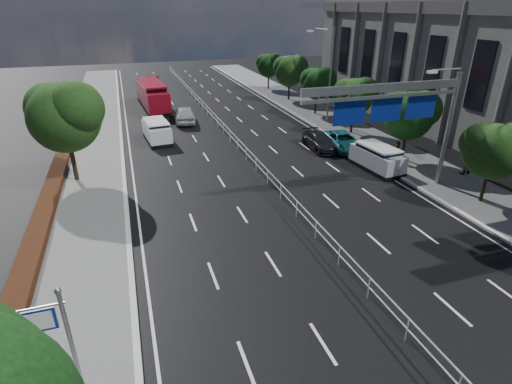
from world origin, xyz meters
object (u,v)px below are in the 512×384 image
overhead_gantry (399,104)px  red_bus (152,95)px  pedestrian_a (397,151)px  near_car_dark (153,82)px  pedestrian_b (466,161)px  parked_car_dark (320,141)px  toilet_sign (49,334)px  white_minivan (157,131)px  silver_minivan (377,158)px  near_car_silver (185,114)px  parked_car_teal (343,141)px

overhead_gantry → red_bus: bearing=113.1°
pedestrian_a → near_car_dark: bearing=-70.5°
pedestrian_a → pedestrian_b: (2.96, -3.53, 0.18)m
red_bus → parked_car_dark: red_bus is taller
parked_car_dark → toilet_sign: bearing=-131.3°
white_minivan → near_car_dark: size_ratio=0.86×
toilet_sign → parked_car_dark: bearing=47.4°
toilet_sign → white_minivan: 25.77m
white_minivan → pedestrian_b: 24.19m
red_bus → parked_car_dark: (11.67, -19.00, -0.92)m
near_car_dark → overhead_gantry: bearing=111.0°
white_minivan → parked_car_dark: size_ratio=1.01×
toilet_sign → near_car_dark: 51.02m
toilet_sign → parked_car_dark: toilet_sign is taller
near_car_dark → silver_minivan: (12.40, -36.95, 0.03)m
parked_car_dark → pedestrian_a: pedestrian_a is taller
pedestrian_a → near_car_silver: bearing=-53.7°
pedestrian_a → parked_car_teal: bearing=-65.3°
parked_car_dark → silver_minivan: bearing=-70.4°
pedestrian_b → silver_minivan: bearing=-29.5°
toilet_sign → parked_car_dark: size_ratio=0.99×
toilet_sign → pedestrian_b: 26.67m
overhead_gantry → near_car_silver: (-9.45, 20.66, -4.79)m
parked_car_dark → pedestrian_b: bearing=-48.9°
near_car_silver → parked_car_dark: near_car_silver is taller
red_bus → pedestrian_a: 28.43m
near_car_silver → silver_minivan: size_ratio=1.09×
overhead_gantry → red_bus: (-11.91, 27.95, -4.05)m
toilet_sign → silver_minivan: size_ratio=0.98×
red_bus → overhead_gantry: bearing=-70.9°
red_bus → near_car_silver: bearing=-75.3°
red_bus → near_car_dark: (1.07, 12.52, -0.70)m
toilet_sign → parked_car_dark: 25.90m
overhead_gantry → silver_minivan: (1.56, 3.52, -4.73)m
parked_car_teal → parked_car_dark: bearing=169.5°
silver_minivan → pedestrian_a: bearing=12.0°
parked_car_teal → pedestrian_b: size_ratio=2.52×
toilet_sign → parked_car_teal: 26.76m
parked_car_teal → pedestrian_a: pedestrian_a is taller
toilet_sign → pedestrian_a: bearing=33.7°
red_bus → parked_car_teal: 23.77m
pedestrian_b → overhead_gantry: bearing=5.4°
overhead_gantry → parked_car_teal: bearing=79.5°
red_bus → silver_minivan: (13.47, -24.43, -0.68)m
white_minivan → near_car_silver: size_ratio=0.92×
overhead_gantry → pedestrian_b: size_ratio=5.35×
white_minivan → silver_minivan: 18.41m
parked_car_teal → pedestrian_a: 4.71m
near_car_dark → parked_car_teal: (12.40, -32.07, -0.18)m
toilet_sign → red_bus: bearing=81.3°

